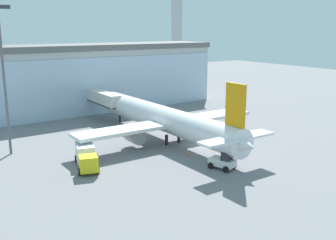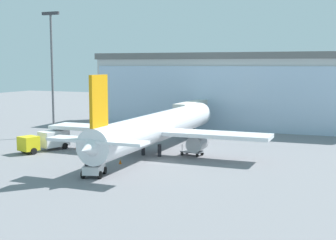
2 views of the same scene
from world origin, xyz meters
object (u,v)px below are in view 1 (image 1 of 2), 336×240
jet_bridge (100,98)px  control_tower (177,15)px  catering_truck (86,156)px  safety_cone_nose (189,154)px  safety_cone_wingtip (97,154)px  airplane (165,119)px  pushback_tug (223,161)px  baggage_cart (189,133)px  apron_light_mast (3,69)px

jet_bridge → control_tower: size_ratio=0.39×
catering_truck → safety_cone_nose: size_ratio=13.86×
safety_cone_wingtip → jet_bridge: bearing=65.3°
airplane → safety_cone_nose: bearing=170.0°
safety_cone_wingtip → safety_cone_nose: bearing=-31.7°
safety_cone_nose → airplane: bearing=81.6°
control_tower → pushback_tug: (-48.74, -82.12, -21.18)m
pushback_tug → safety_cone_wingtip: pushback_tug is taller
catering_truck → safety_cone_wingtip: (2.84, 3.22, -1.19)m
baggage_cart → pushback_tug: (-5.62, -15.13, 0.47)m
apron_light_mast → catering_truck: bearing=-57.4°
baggage_cart → pushback_tug: bearing=76.4°
apron_light_mast → airplane: size_ratio=0.53×
pushback_tug → control_tower: bearing=-48.6°
control_tower → safety_cone_nose: bearing=-123.1°
apron_light_mast → safety_cone_nose: bearing=-34.9°
jet_bridge → baggage_cart: bearing=-160.6°
pushback_tug → airplane: bearing=-20.7°
catering_truck → baggage_cart: 20.54m
apron_light_mast → pushback_tug: apron_light_mast is taller
baggage_cart → safety_cone_wingtip: size_ratio=5.40×
catering_truck → safety_cone_wingtip: bearing=154.1°
apron_light_mast → catering_truck: size_ratio=2.68×
pushback_tug → safety_cone_nose: (-0.49, 6.65, -0.70)m
airplane → safety_cone_nose: size_ratio=70.43×
airplane → catering_truck: size_ratio=5.08×
pushback_tug → safety_cone_wingtip: 17.67m
control_tower → apron_light_mast: bearing=-139.0°
control_tower → safety_cone_nose: (-49.23, -75.47, -21.88)m
safety_cone_wingtip → pushback_tug: bearing=-49.5°
baggage_cart → control_tower: bearing=-116.0°
catering_truck → baggage_cart: catering_truck is taller
jet_bridge → catering_truck: jet_bridge is taller
jet_bridge → catering_truck: 28.13m
control_tower → apron_light_mast: control_tower is taller
baggage_cart → pushback_tug: size_ratio=0.82×
control_tower → safety_cone_nose: 92.73m
apron_light_mast → baggage_cart: size_ratio=6.89×
apron_light_mast → pushback_tug: 32.01m
control_tower → safety_cone_wingtip: (-60.21, -68.70, -21.88)m
control_tower → jet_bridge: bearing=-136.9°
jet_bridge → apron_light_mast: size_ratio=0.71×
control_tower → airplane: (-48.02, -67.26, -18.65)m
jet_bridge → control_tower: control_tower is taller
apron_light_mast → safety_cone_nose: apron_light_mast is taller
catering_truck → pushback_tug: 17.58m
safety_cone_nose → safety_cone_wingtip: size_ratio=1.00×
jet_bridge → airplane: airplane is taller
airplane → control_tower: bearing=-37.1°
jet_bridge → airplane: bearing=-174.0°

